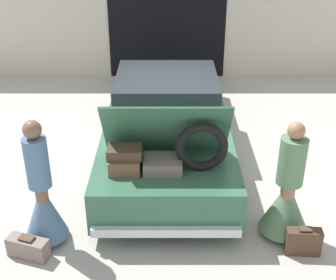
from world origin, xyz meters
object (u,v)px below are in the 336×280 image
person_left (44,200)px  suitcase_beside_right_person (305,242)px  car (168,119)px  suitcase_beside_left_person (30,247)px  person_right (289,197)px

person_left → suitcase_beside_right_person: 3.32m
person_left → suitcase_beside_right_person: bearing=75.2°
car → suitcase_beside_left_person: car is taller
person_left → person_right: 3.12m
person_right → suitcase_beside_left_person: person_right is taller
car → person_right: bearing=-56.6°
suitcase_beside_left_person → suitcase_beside_right_person: suitcase_beside_right_person is taller
suitcase_beside_left_person → suitcase_beside_right_person: (3.44, 0.06, 0.05)m
person_right → suitcase_beside_right_person: 0.59m
person_right → suitcase_beside_right_person: (0.16, -0.40, -0.40)m
car → person_left: bearing=-122.0°
person_left → suitcase_beside_right_person: (3.28, -0.26, -0.44)m
car → person_left: size_ratio=3.12×
person_right → suitcase_beside_right_person: size_ratio=3.71×
person_left → person_right: (3.11, 0.13, -0.04)m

